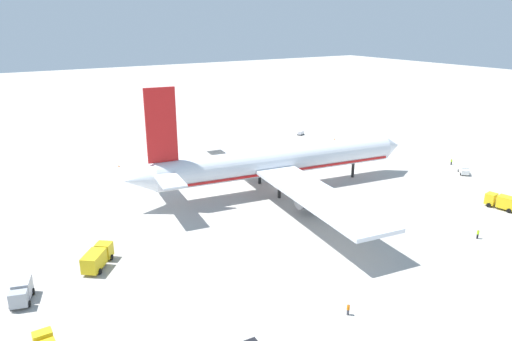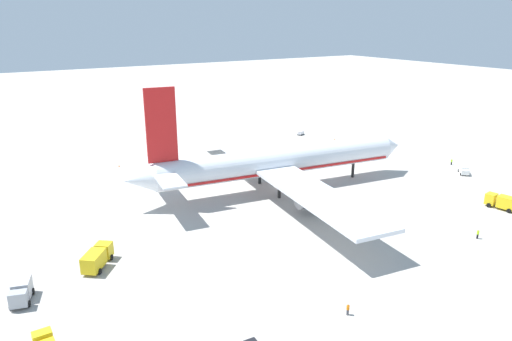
% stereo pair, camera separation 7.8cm
% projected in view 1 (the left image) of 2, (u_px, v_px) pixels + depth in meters
% --- Properties ---
extents(ground_plane, '(600.00, 600.00, 0.00)m').
position_uv_depth(ground_plane, '(280.00, 189.00, 105.35)').
color(ground_plane, '#ADA8A0').
extents(airliner, '(67.09, 77.01, 24.20)m').
position_uv_depth(airliner, '(275.00, 162.00, 102.83)').
color(airliner, silver).
rests_on(airliner, ground).
extents(service_truck_0, '(3.56, 5.34, 2.72)m').
position_uv_depth(service_truck_0, '(21.00, 291.00, 62.78)').
color(service_truck_0, '#999EA5').
rests_on(service_truck_0, ground).
extents(service_truck_1, '(3.24, 6.38, 2.80)m').
position_uv_depth(service_truck_1, '(502.00, 202.00, 93.61)').
color(service_truck_1, yellow).
rests_on(service_truck_1, ground).
extents(service_truck_3, '(6.08, 6.85, 2.88)m').
position_uv_depth(service_truck_3, '(97.00, 257.00, 71.53)').
color(service_truck_3, yellow).
rests_on(service_truck_3, ground).
extents(service_van, '(4.45, 4.47, 1.97)m').
position_uv_depth(service_van, '(464.00, 170.00, 115.27)').
color(service_van, white).
rests_on(service_van, ground).
extents(baggage_cart_2, '(3.02, 2.31, 1.29)m').
position_uv_depth(baggage_cart_2, '(301.00, 133.00, 154.08)').
color(baggage_cart_2, '#595B60').
rests_on(baggage_cart_2, ground).
extents(ground_worker_1, '(0.53, 0.53, 1.72)m').
position_uv_depth(ground_worker_1, '(478.00, 234.00, 81.04)').
color(ground_worker_1, black).
rests_on(ground_worker_1, ground).
extents(ground_worker_2, '(0.42, 0.42, 1.62)m').
position_uv_depth(ground_worker_2, '(348.00, 309.00, 60.08)').
color(ground_worker_2, '#3F3F47').
rests_on(ground_worker_2, ground).
extents(ground_worker_3, '(0.42, 0.42, 1.60)m').
position_uv_depth(ground_worker_3, '(451.00, 162.00, 122.33)').
color(ground_worker_3, black).
rests_on(ground_worker_3, ground).
extents(traffic_cone_1, '(0.36, 0.36, 0.55)m').
position_uv_depth(traffic_cone_1, '(119.00, 166.00, 120.81)').
color(traffic_cone_1, orange).
rests_on(traffic_cone_1, ground).
extents(traffic_cone_2, '(0.36, 0.36, 0.55)m').
position_uv_depth(traffic_cone_2, '(335.00, 139.00, 147.90)').
color(traffic_cone_2, orange).
rests_on(traffic_cone_2, ground).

